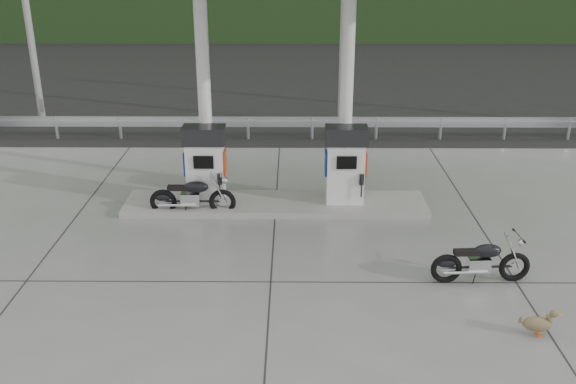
{
  "coord_description": "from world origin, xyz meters",
  "views": [
    {
      "loc": [
        0.39,
        -11.29,
        5.92
      ],
      "look_at": [
        0.3,
        1.0,
        1.0
      ],
      "focal_mm": 40.0,
      "sensor_mm": 36.0,
      "label": 1
    }
  ],
  "objects_px": {
    "gas_pump_left": "(205,165)",
    "motorcycle_left": "(193,197)",
    "motorcycle_right": "(481,262)",
    "gas_pump_right": "(345,165)",
    "duck": "(537,324)"
  },
  "relations": [
    {
      "from": "gas_pump_left",
      "to": "motorcycle_left",
      "type": "height_order",
      "value": "gas_pump_left"
    },
    {
      "from": "gas_pump_left",
      "to": "motorcycle_left",
      "type": "relative_size",
      "value": 0.99
    },
    {
      "from": "gas_pump_right",
      "to": "duck",
      "type": "distance_m",
      "value": 5.86
    },
    {
      "from": "gas_pump_left",
      "to": "motorcycle_right",
      "type": "distance_m",
      "value": 6.45
    },
    {
      "from": "gas_pump_right",
      "to": "duck",
      "type": "bearing_deg",
      "value": -62.68
    },
    {
      "from": "motorcycle_left",
      "to": "duck",
      "type": "height_order",
      "value": "motorcycle_left"
    },
    {
      "from": "gas_pump_left",
      "to": "duck",
      "type": "xyz_separation_m",
      "value": [
        5.86,
        -5.15,
        -0.85
      ]
    },
    {
      "from": "duck",
      "to": "gas_pump_left",
      "type": "bearing_deg",
      "value": 145.29
    },
    {
      "from": "gas_pump_right",
      "to": "motorcycle_right",
      "type": "xyz_separation_m",
      "value": [
        2.22,
        -3.44,
        -0.64
      ]
    },
    {
      "from": "gas_pump_left",
      "to": "motorcycle_right",
      "type": "bearing_deg",
      "value": -32.41
    },
    {
      "from": "gas_pump_right",
      "to": "duck",
      "type": "relative_size",
      "value": 3.19
    },
    {
      "from": "gas_pump_left",
      "to": "motorcycle_left",
      "type": "distance_m",
      "value": 0.79
    },
    {
      "from": "gas_pump_left",
      "to": "motorcycle_right",
      "type": "relative_size",
      "value": 1.05
    },
    {
      "from": "gas_pump_left",
      "to": "duck",
      "type": "distance_m",
      "value": 7.85
    },
    {
      "from": "motorcycle_left",
      "to": "motorcycle_right",
      "type": "distance_m",
      "value": 6.44
    }
  ]
}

